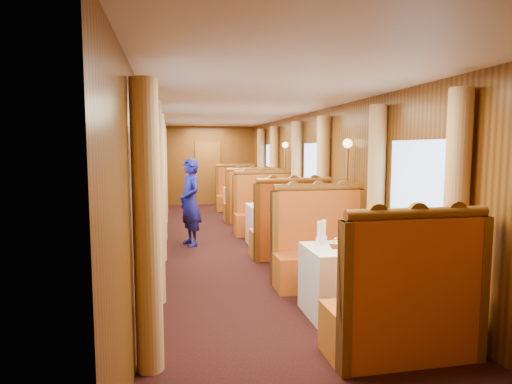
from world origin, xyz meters
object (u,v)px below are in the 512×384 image
object	(u,v)px
banquette_far_aft	(238,196)
rose_vase_far	(245,181)
teapot_right	(361,243)
table_far	(244,202)
table_mid	(276,224)
tea_tray	(346,247)
table_near	(354,280)
banquette_near_aft	(322,254)
teapot_back	(347,241)
banquette_mid_aft	(264,214)
passenger	(267,200)
banquette_near_fwd	(404,311)
banquette_far_fwd	(251,205)
steward	(190,202)
rose_vase_mid	(278,195)
teapot_left	(342,243)
banquette_mid_fwd	(291,232)
fruit_plate	(389,247)

from	to	relation	value
banquette_far_aft	rose_vase_far	xyz separation A→B (m)	(0.02, -0.98, 0.50)
teapot_right	table_far	bearing A→B (deg)	66.30
table_mid	tea_tray	xyz separation A→B (m)	(-0.11, -3.53, 0.38)
table_near	banquette_near_aft	bearing A→B (deg)	90.00
table_mid	teapot_back	bearing A→B (deg)	-91.18
banquette_near_aft	tea_tray	bearing A→B (deg)	-96.12
banquette_mid_aft	teapot_right	size ratio (longest dim) A/B	8.07
table_near	passenger	bearing A→B (deg)	90.00
banquette_near_fwd	banquette_near_aft	distance (m)	2.03
banquette_far_fwd	banquette_mid_aft	bearing A→B (deg)	-90.00
table_mid	steward	bearing A→B (deg)	172.54
steward	passenger	distance (m)	1.69
rose_vase_far	passenger	distance (m)	2.76
table_near	table_mid	world-z (taller)	same
rose_vase_far	rose_vase_mid	bearing A→B (deg)	-89.83
banquette_mid_aft	teapot_left	size ratio (longest dim) A/B	7.63
banquette_mid_fwd	fruit_plate	bearing A→B (deg)	-83.01
table_near	rose_vase_mid	bearing A→B (deg)	89.54
steward	table_near	bearing A→B (deg)	3.12
teapot_right	rose_vase_far	xyz separation A→B (m)	(-0.00, 7.15, 0.11)
tea_tray	teapot_back	xyz separation A→B (m)	(0.04, 0.07, 0.05)
passenger	banquette_near_fwd	bearing A→B (deg)	-90.00
banquette_near_aft	passenger	bearing A→B (deg)	90.00
banquette_far_aft	tea_tray	xyz separation A→B (m)	(-0.11, -8.05, 0.33)
banquette_far_fwd	teapot_back	xyz separation A→B (m)	(-0.07, -5.95, 0.39)
banquette_near_fwd	rose_vase_mid	xyz separation A→B (m)	(0.03, 4.50, 0.50)
fruit_plate	banquette_mid_fwd	bearing A→B (deg)	96.99
table_mid	banquette_mid_aft	size ratio (longest dim) A/B	0.78
banquette_near_fwd	tea_tray	xyz separation A→B (m)	(-0.11, 0.98, 0.33)
banquette_near_aft	rose_vase_far	distance (m)	6.04
table_near	banquette_far_aft	bearing A→B (deg)	90.00
banquette_near_aft	table_far	bearing A→B (deg)	90.00
teapot_right	teapot_back	xyz separation A→B (m)	(-0.09, 0.15, -0.01)
steward	banquette_near_fwd	bearing A→B (deg)	-1.47
steward	table_far	bearing A→B (deg)	134.20
banquette_mid_fwd	passenger	size ratio (longest dim) A/B	1.76
banquette_near_aft	tea_tray	size ratio (longest dim) A/B	3.94
banquette_far_aft	rose_vase_mid	world-z (taller)	banquette_far_aft
table_near	banquette_mid_aft	world-z (taller)	banquette_mid_aft
table_mid	passenger	xyz separation A→B (m)	(-0.00, 0.78, 0.37)
banquette_mid_aft	tea_tray	world-z (taller)	banquette_mid_aft
banquette_far_aft	fruit_plate	size ratio (longest dim) A/B	5.93
teapot_right	teapot_back	bearing A→B (deg)	97.37
table_far	fruit_plate	xyz separation A→B (m)	(0.32, -7.14, 0.39)
banquette_mid_fwd	teapot_right	size ratio (longest dim) A/B	8.07
teapot_back	passenger	xyz separation A→B (m)	(0.07, 4.24, -0.07)
banquette_mid_fwd	tea_tray	bearing A→B (deg)	-92.55
banquette_far_aft	teapot_back	size ratio (longest dim) A/B	9.21
table_near	teapot_left	world-z (taller)	teapot_left
fruit_plate	rose_vase_far	bearing A→B (deg)	92.43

